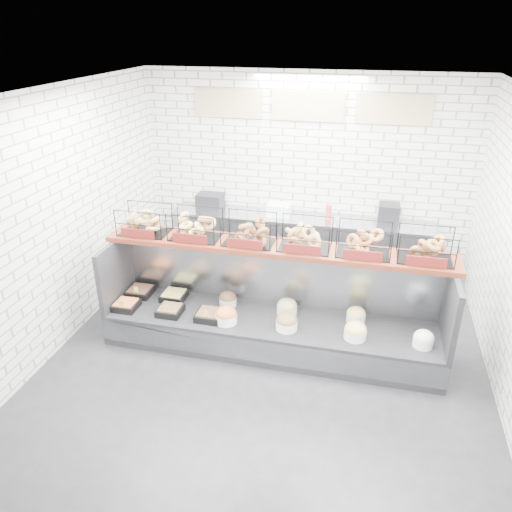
# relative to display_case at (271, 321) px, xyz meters

# --- Properties ---
(ground) EXTENTS (5.50, 5.50, 0.00)m
(ground) POSITION_rel_display_case_xyz_m (0.01, -0.34, -0.33)
(ground) COLOR black
(ground) RESTS_ON ground
(room_shell) EXTENTS (5.02, 5.51, 3.01)m
(room_shell) POSITION_rel_display_case_xyz_m (0.01, 0.26, 1.73)
(room_shell) COLOR silver
(room_shell) RESTS_ON ground
(display_case) EXTENTS (4.00, 0.90, 1.20)m
(display_case) POSITION_rel_display_case_xyz_m (0.00, 0.00, 0.00)
(display_case) COLOR black
(display_case) RESTS_ON ground
(bagel_shelf) EXTENTS (4.10, 0.50, 0.40)m
(bagel_shelf) POSITION_rel_display_case_xyz_m (0.01, 0.18, 1.06)
(bagel_shelf) COLOR #47190F
(bagel_shelf) RESTS_ON display_case
(prep_counter) EXTENTS (4.00, 0.60, 1.20)m
(prep_counter) POSITION_rel_display_case_xyz_m (0.01, 2.09, 0.14)
(prep_counter) COLOR #93969B
(prep_counter) RESTS_ON ground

